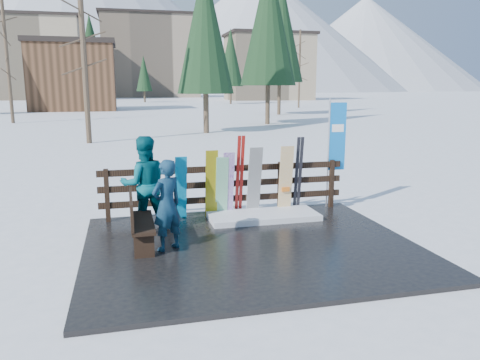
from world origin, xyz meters
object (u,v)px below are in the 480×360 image
object	(u,v)px
snowboard_1	(222,187)
snowboard_5	(286,179)
snowboard_3	(228,184)
person_back	(144,184)
bench	(138,219)
snowboard_0	(181,188)
rental_flag	(335,141)
person_front	(167,205)
snowboard_4	(254,181)
snowboard_2	(211,184)

from	to	relation	value
snowboard_1	snowboard_5	size ratio (longest dim) A/B	0.88
snowboard_3	person_back	bearing A→B (deg)	-160.78
bench	person_back	world-z (taller)	person_back
snowboard_3	snowboard_5	distance (m)	1.35
snowboard_0	snowboard_5	xyz separation A→B (m)	(2.40, -0.00, 0.07)
snowboard_3	snowboard_5	world-z (taller)	snowboard_5
snowboard_1	bench	bearing A→B (deg)	-139.75
bench	rental_flag	xyz separation A→B (m)	(4.69, 1.86, 1.09)
person_front	person_back	size ratio (longest dim) A/B	0.85
snowboard_4	person_back	distance (m)	2.55
snowboard_0	rental_flag	xyz separation A→B (m)	(3.72, 0.27, 0.90)
snowboard_1	rental_flag	size ratio (longest dim) A/B	0.53
snowboard_3	rental_flag	bearing A→B (deg)	5.78
rental_flag	bench	bearing A→B (deg)	-158.37
snowboard_3	snowboard_4	xyz separation A→B (m)	(0.60, 0.00, 0.05)
snowboard_3	snowboard_4	size ratio (longest dim) A/B	0.94
snowboard_0	person_front	distance (m)	1.93
bench	person_front	world-z (taller)	person_front
bench	snowboard_0	world-z (taller)	snowboard_0
snowboard_5	snowboard_0	bearing A→B (deg)	180.00
rental_flag	person_back	world-z (taller)	rental_flag
bench	rental_flag	world-z (taller)	rental_flag
snowboard_1	snowboard_4	world-z (taller)	snowboard_4
snowboard_0	person_back	distance (m)	1.06
snowboard_4	snowboard_5	distance (m)	0.74
snowboard_5	person_back	xyz separation A→B (m)	(-3.20, -0.65, 0.18)
snowboard_1	snowboard_3	xyz separation A→B (m)	(0.14, 0.00, 0.05)
snowboard_4	snowboard_3	bearing A→B (deg)	180.00
rental_flag	snowboard_4	bearing A→B (deg)	-172.55
rental_flag	person_front	world-z (taller)	rental_flag
snowboard_0	snowboard_5	world-z (taller)	snowboard_5
bench	person_back	xyz separation A→B (m)	(0.17, 0.95, 0.45)
snowboard_5	person_front	xyz separation A→B (m)	(-2.87, -1.86, 0.04)
snowboard_0	snowboard_3	size ratio (longest dim) A/B	0.98
person_back	rental_flag	bearing A→B (deg)	-173.73
person_front	person_back	distance (m)	1.27
bench	person_front	bearing A→B (deg)	-28.46
rental_flag	snowboard_2	bearing A→B (deg)	-174.93
snowboard_5	rental_flag	distance (m)	1.58
snowboard_5	person_front	size ratio (longest dim) A/B	0.96
snowboard_5	person_back	size ratio (longest dim) A/B	0.81
bench	snowboard_2	distance (m)	2.30
bench	snowboard_1	distance (m)	2.47
snowboard_4	person_back	size ratio (longest dim) A/B	0.83
rental_flag	snowboard_5	bearing A→B (deg)	-168.44
bench	snowboard_4	xyz separation A→B (m)	(2.63, 1.59, 0.26)
snowboard_0	person_back	world-z (taller)	person_back
rental_flag	person_front	bearing A→B (deg)	-153.00
snowboard_1	snowboard_4	size ratio (longest dim) A/B	0.87
rental_flag	snowboard_3	bearing A→B (deg)	-174.22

